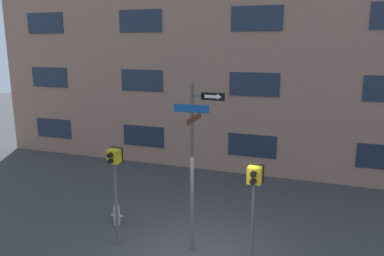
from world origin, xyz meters
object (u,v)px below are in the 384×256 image
(pedestrian_signal_right, at_px, (254,187))
(fire_hydrant, at_px, (117,214))
(pedestrian_signal_left, at_px, (115,171))
(street_sign_pole, at_px, (194,154))

(pedestrian_signal_right, bearing_deg, fire_hydrant, 170.85)
(pedestrian_signal_left, height_order, pedestrian_signal_right, pedestrian_signal_left)
(street_sign_pole, relative_size, fire_hydrant, 6.86)
(pedestrian_signal_left, bearing_deg, fire_hydrant, 121.58)
(pedestrian_signal_right, xyz_separation_m, fire_hydrant, (-4.10, 0.66, -1.64))
(fire_hydrant, bearing_deg, street_sign_pole, -12.82)
(pedestrian_signal_left, distance_m, fire_hydrant, 2.07)
(street_sign_pole, distance_m, pedestrian_signal_right, 1.62)
(pedestrian_signal_left, bearing_deg, pedestrian_signal_right, 5.31)
(fire_hydrant, bearing_deg, pedestrian_signal_left, -58.42)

